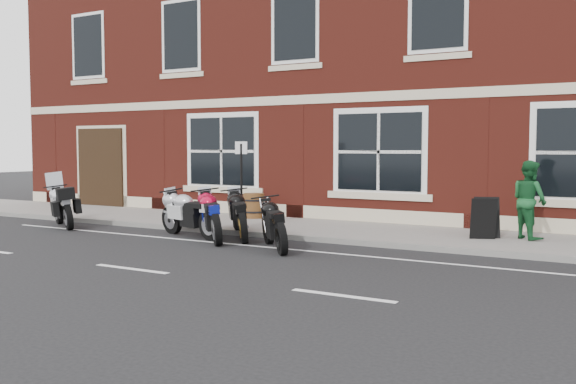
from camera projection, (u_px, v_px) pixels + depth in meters
name	position (u px, v px, depth m)	size (l,w,h in m)	color
ground	(232.00, 246.00, 13.60)	(80.00, 80.00, 0.00)	black
sidewalk	(300.00, 228.00, 16.19)	(30.00, 3.00, 0.12)	slate
kerb	(267.00, 235.00, 14.83)	(30.00, 0.16, 0.12)	slate
pub_building	(405.00, 35.00, 22.26)	(24.00, 12.00, 12.00)	#5F1D14
moto_touring_silver	(64.00, 205.00, 16.88)	(1.92, 1.24, 1.42)	black
moto_sport_red	(213.00, 214.00, 14.38)	(1.69, 1.75, 1.03)	black
moto_sport_black	(241.00, 213.00, 14.69)	(1.54, 1.84, 1.01)	black
moto_sport_silver	(190.00, 212.00, 14.96)	(2.16, 0.77, 0.99)	black
moto_naked_black	(275.00, 222.00, 13.17)	(1.53, 1.69, 0.96)	black
pedestrian_right	(529.00, 200.00, 13.73)	(0.82, 0.64, 1.69)	#164E25
a_board_sign	(485.00, 218.00, 13.78)	(0.54, 0.36, 0.90)	black
barrel_planter	(254.00, 206.00, 17.88)	(0.62, 0.62, 0.68)	#4A3613
parking_sign	(241.00, 179.00, 15.38)	(0.29, 0.11, 2.11)	black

